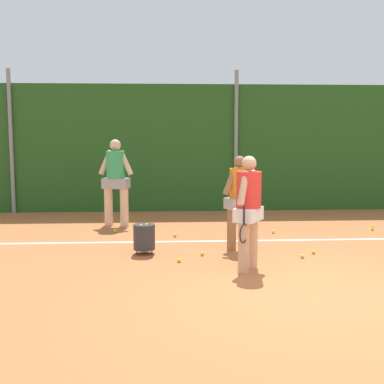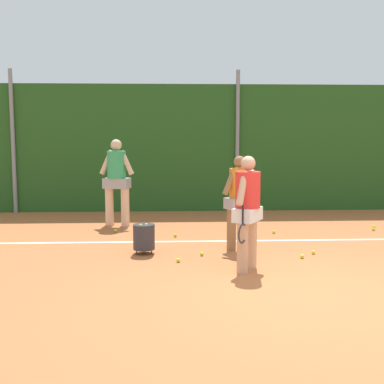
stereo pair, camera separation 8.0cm
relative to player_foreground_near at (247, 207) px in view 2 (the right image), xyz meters
The scene contains 18 objects.
ground_plane 1.46m from the player_foreground_near, 56.21° to the left, with size 29.84×29.84×0.00m, color #B76638.
hedge_fence_backdrop 5.81m from the player_foreground_near, 83.86° to the left, with size 19.39×0.25×3.21m, color #23511E.
fence_post_left 7.51m from the player_foreground_near, 131.84° to the left, with size 0.10×0.10×3.56m, color gray.
fence_post_center 5.66m from the player_foreground_near, 83.67° to the left, with size 0.10×0.10×3.56m, color gray.
court_baseline_paint 2.29m from the player_foreground_near, 72.82° to the left, with size 14.17×0.10×0.01m, color white.
player_foreground_near is the anchor object (origin of this frame).
player_midcourt 1.38m from the player_foreground_near, 86.78° to the left, with size 0.62×0.46×1.62m.
player_backcourt_far 4.32m from the player_foreground_near, 121.37° to the left, with size 0.76×0.46×1.86m.
ball_hopper 2.00m from the player_foreground_near, 145.02° to the left, with size 0.36×0.36×0.51m.
tennis_ball_0 1.50m from the player_foreground_near, 33.29° to the left, with size 0.07×0.07×0.07m, color #CCDB33.
tennis_ball_1 1.44m from the player_foreground_near, 152.89° to the left, with size 0.07×0.07×0.07m, color #CCDB33.
tennis_ball_2 4.55m from the player_foreground_near, 44.18° to the left, with size 0.07×0.07×0.07m, color #CCDB33.
tennis_ball_3 1.42m from the player_foreground_near, 123.61° to the left, with size 0.07×0.07×0.07m, color #CCDB33.
tennis_ball_4 3.80m from the player_foreground_near, 126.95° to the left, with size 0.07×0.07×0.07m, color #CCDB33.
tennis_ball_5 4.28m from the player_foreground_near, 42.67° to the left, with size 0.07×0.07×0.07m, color #CCDB33.
tennis_ball_6 1.81m from the player_foreground_near, 36.17° to the left, with size 0.07×0.07×0.07m, color #CCDB33.
tennis_ball_7 2.77m from the player_foreground_near, 112.78° to the left, with size 0.07×0.07×0.07m, color #CCDB33.
tennis_ball_8 2.95m from the player_foreground_near, 69.97° to the left, with size 0.07×0.07×0.07m, color #CCDB33.
Camera 2 is at (-1.77, -6.07, 2.03)m, focal length 47.11 mm.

